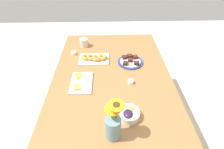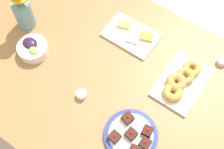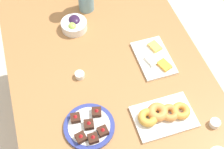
% 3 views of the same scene
% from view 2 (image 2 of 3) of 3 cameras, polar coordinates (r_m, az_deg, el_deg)
% --- Properties ---
extents(ground_plane, '(6.00, 6.00, 0.00)m').
position_cam_2_polar(ground_plane, '(2.14, 0.00, -9.46)').
color(ground_plane, beige).
extents(dining_table, '(1.60, 1.00, 0.74)m').
position_cam_2_polar(dining_table, '(1.53, 0.00, -2.12)').
color(dining_table, '#9E6B3D').
rests_on(dining_table, ground_plane).
extents(grape_bowl, '(0.14, 0.14, 0.07)m').
position_cam_2_polar(grape_bowl, '(1.55, -14.35, 4.68)').
color(grape_bowl, white).
rests_on(grape_bowl, dining_table).
extents(cheese_platter, '(0.26, 0.17, 0.03)m').
position_cam_2_polar(cheese_platter, '(1.57, 3.57, 7.26)').
color(cheese_platter, white).
rests_on(cheese_platter, dining_table).
extents(croissant_platter, '(0.19, 0.28, 0.05)m').
position_cam_2_polar(croissant_platter, '(1.46, 12.52, -1.19)').
color(croissant_platter, white).
rests_on(croissant_platter, dining_table).
extents(jam_cup_honey, '(0.05, 0.05, 0.03)m').
position_cam_2_polar(jam_cup_honey, '(1.57, 19.52, 2.38)').
color(jam_cup_honey, white).
rests_on(jam_cup_honey, dining_table).
extents(jam_cup_berry, '(0.05, 0.05, 0.03)m').
position_cam_2_polar(jam_cup_berry, '(1.41, -5.62, -3.64)').
color(jam_cup_berry, white).
rests_on(jam_cup_berry, dining_table).
extents(dessert_plate, '(0.23, 0.23, 0.05)m').
position_cam_2_polar(dessert_plate, '(1.35, 3.55, -11.02)').
color(dessert_plate, navy).
rests_on(dessert_plate, dining_table).
extents(flower_vase, '(0.11, 0.11, 0.27)m').
position_cam_2_polar(flower_vase, '(1.60, -15.96, 10.93)').
color(flower_vase, '#6B939E').
rests_on(flower_vase, dining_table).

